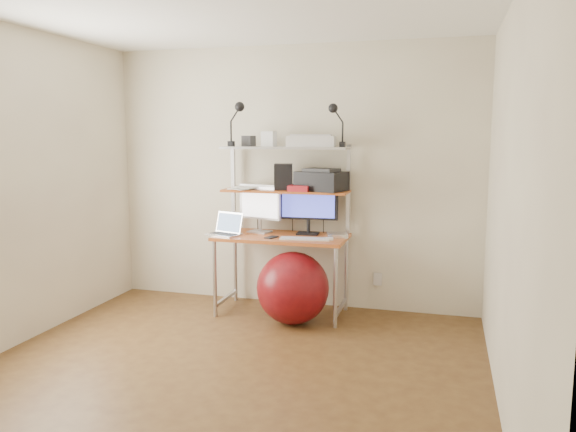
% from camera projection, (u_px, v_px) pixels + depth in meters
% --- Properties ---
extents(room, '(3.60, 3.60, 3.60)m').
position_uv_depth(room, '(220.00, 197.00, 3.72)').
color(room, brown).
rests_on(room, ground).
extents(computer_desk, '(1.20, 0.60, 1.57)m').
position_uv_depth(computer_desk, '(283.00, 211.00, 5.19)').
color(computer_desk, '#C66026').
rests_on(computer_desk, ground).
extents(desktop, '(1.20, 0.60, 0.00)m').
position_uv_depth(desktop, '(282.00, 235.00, 5.16)').
color(desktop, '#C66026').
rests_on(desktop, computer_desk).
extents(mid_shelf, '(1.18, 0.34, 0.00)m').
position_uv_depth(mid_shelf, '(285.00, 190.00, 5.23)').
color(mid_shelf, '#C66026').
rests_on(mid_shelf, computer_desk).
extents(top_shelf, '(1.18, 0.34, 0.00)m').
position_uv_depth(top_shelf, '(285.00, 147.00, 5.17)').
color(top_shelf, '#B1B0B5').
rests_on(top_shelf, computer_desk).
extents(floor, '(3.60, 3.60, 0.00)m').
position_uv_depth(floor, '(223.00, 376.00, 3.90)').
color(floor, brown).
rests_on(floor, ground).
extents(wall_outlet, '(0.08, 0.01, 0.12)m').
position_uv_depth(wall_outlet, '(378.00, 279.00, 5.33)').
color(wall_outlet, silver).
rests_on(wall_outlet, room).
extents(monitor_silver, '(0.43, 0.20, 0.49)m').
position_uv_depth(monitor_silver, '(260.00, 205.00, 5.30)').
color(monitor_silver, silver).
rests_on(monitor_silver, desktop).
extents(monitor_black, '(0.55, 0.17, 0.55)m').
position_uv_depth(monitor_black, '(308.00, 205.00, 5.21)').
color(monitor_black, black).
rests_on(monitor_black, desktop).
extents(laptop, '(0.35, 0.31, 0.26)m').
position_uv_depth(laptop, '(227.00, 230.00, 5.20)').
color(laptop, silver).
rests_on(laptop, desktop).
extents(keyboard, '(0.45, 0.18, 0.01)m').
position_uv_depth(keyboard, '(305.00, 239.00, 4.97)').
color(keyboard, silver).
rests_on(keyboard, desktop).
extents(mouse, '(0.09, 0.06, 0.02)m').
position_uv_depth(mouse, '(329.00, 239.00, 4.93)').
color(mouse, silver).
rests_on(mouse, desktop).
extents(mac_mini, '(0.23, 0.23, 0.03)m').
position_uv_depth(mac_mini, '(337.00, 235.00, 5.08)').
color(mac_mini, silver).
rests_on(mac_mini, desktop).
extents(phone, '(0.11, 0.15, 0.01)m').
position_uv_depth(phone, '(271.00, 237.00, 5.05)').
color(phone, black).
rests_on(phone, desktop).
extents(printer, '(0.50, 0.41, 0.20)m').
position_uv_depth(printer, '(321.00, 180.00, 5.13)').
color(printer, black).
rests_on(printer, mid_shelf).
extents(nas_cube, '(0.20, 0.20, 0.24)m').
position_uv_depth(nas_cube, '(283.00, 177.00, 5.22)').
color(nas_cube, black).
rests_on(nas_cube, mid_shelf).
extents(red_box, '(0.19, 0.13, 0.05)m').
position_uv_depth(red_box, '(299.00, 188.00, 5.08)').
color(red_box, '#B21C26').
rests_on(red_box, mid_shelf).
extents(scanner, '(0.46, 0.33, 0.11)m').
position_uv_depth(scanner, '(311.00, 141.00, 5.10)').
color(scanner, silver).
rests_on(scanner, top_shelf).
extents(box_white, '(0.13, 0.11, 0.14)m').
position_uv_depth(box_white, '(269.00, 139.00, 5.18)').
color(box_white, silver).
rests_on(box_white, top_shelf).
extents(box_grey, '(0.12, 0.12, 0.10)m').
position_uv_depth(box_grey, '(249.00, 141.00, 5.30)').
color(box_grey, '#303032').
rests_on(box_grey, top_shelf).
extents(clip_lamp_left, '(0.16, 0.09, 0.41)m').
position_uv_depth(clip_lamp_left, '(238.00, 114.00, 5.13)').
color(clip_lamp_left, black).
rests_on(clip_lamp_left, top_shelf).
extents(clip_lamp_right, '(0.15, 0.08, 0.38)m').
position_uv_depth(clip_lamp_right, '(335.00, 115.00, 4.95)').
color(clip_lamp_right, black).
rests_on(clip_lamp_right, top_shelf).
extents(exercise_ball, '(0.64, 0.64, 0.64)m').
position_uv_depth(exercise_ball, '(293.00, 288.00, 4.95)').
color(exercise_ball, maroon).
rests_on(exercise_ball, floor).
extents(paper_stack, '(0.35, 0.42, 0.02)m').
position_uv_depth(paper_stack, '(246.00, 187.00, 5.33)').
color(paper_stack, white).
rests_on(paper_stack, mid_shelf).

